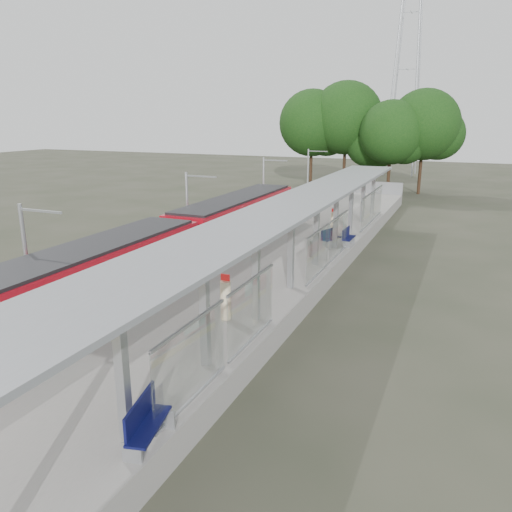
{
  "coord_description": "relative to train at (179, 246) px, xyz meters",
  "views": [
    {
      "loc": [
        9.02,
        -6.45,
        8.51
      ],
      "look_at": [
        0.29,
        14.01,
        2.3
      ],
      "focal_mm": 35.0,
      "sensor_mm": 36.0,
      "label": 1
    }
  ],
  "objects": [
    {
      "name": "ground",
      "position": [
        4.5,
        -15.01,
        -2.05
      ],
      "size": [
        200.0,
        200.0,
        0.0
      ],
      "primitive_type": "plane",
      "color": "#474438",
      "rests_on": "ground"
    },
    {
      "name": "trackbed",
      "position": [
        -0.0,
        4.99,
        -1.93
      ],
      "size": [
        3.0,
        70.0,
        0.24
      ],
      "primitive_type": "cube",
      "color": "#59544C",
      "rests_on": "ground"
    },
    {
      "name": "platform",
      "position": [
        4.5,
        4.99,
        -1.55
      ],
      "size": [
        6.0,
        50.0,
        1.0
      ],
      "primitive_type": "cube",
      "color": "gray",
      "rests_on": "ground"
    },
    {
      "name": "tactile_strip",
      "position": [
        1.95,
        4.99,
        -1.04
      ],
      "size": [
        0.6,
        50.0,
        0.02
      ],
      "primitive_type": "cube",
      "color": "yellow",
      "rests_on": "platform"
    },
    {
      "name": "end_fence",
      "position": [
        4.5,
        29.94,
        -0.45
      ],
      "size": [
        6.0,
        0.1,
        1.2
      ],
      "primitive_type": "cube",
      "color": "#9EA0A5",
      "rests_on": "platform"
    },
    {
      "name": "train",
      "position": [
        0.0,
        0.0,
        0.0
      ],
      "size": [
        2.74,
        27.6,
        3.62
      ],
      "color": "black",
      "rests_on": "ground"
    },
    {
      "name": "canopy",
      "position": [
        6.11,
        1.18,
        2.15
      ],
      "size": [
        3.27,
        38.0,
        3.66
      ],
      "color": "#9EA0A5",
      "rests_on": "platform"
    },
    {
      "name": "pylon",
      "position": [
        3.5,
        57.99,
        16.95
      ],
      "size": [
        8.0,
        4.0,
        38.0
      ],
      "primitive_type": null,
      "color": "#9EA0A5",
      "rests_on": "ground"
    },
    {
      "name": "tree_cluster",
      "position": [
        1.62,
        38.14,
        5.57
      ],
      "size": [
        20.76,
        10.51,
        12.68
      ],
      "color": "#382316",
      "rests_on": "ground"
    },
    {
      "name": "catenary_masts",
      "position": [
        -1.72,
        3.99,
        0.86
      ],
      "size": [
        2.08,
        48.16,
        5.4
      ],
      "color": "#9EA0A5",
      "rests_on": "ground"
    },
    {
      "name": "bench_near",
      "position": [
        7.1,
        -13.05,
        -0.43
      ],
      "size": [
        0.9,
        1.79,
        1.17
      ],
      "rotation": [
        0.0,
        0.0,
        0.23
      ],
      "color": "#0E1147",
      "rests_on": "platform"
    },
    {
      "name": "bench_mid",
      "position": [
        7.11,
        7.69,
        -0.49
      ],
      "size": [
        0.51,
        1.57,
        1.06
      ],
      "rotation": [
        0.0,
        0.0,
        -0.03
      ],
      "color": "#0E1147",
      "rests_on": "platform"
    },
    {
      "name": "bench_far",
      "position": [
        6.17,
        7.2,
        -0.51
      ],
      "size": [
        0.96,
        1.58,
        1.04
      ],
      "rotation": [
        0.0,
        0.0,
        -0.35
      ],
      "color": "#0E1147",
      "rests_on": "platform"
    },
    {
      "name": "info_pillar_near",
      "position": [
        5.43,
        -5.46,
        -0.27
      ],
      "size": [
        0.41,
        0.41,
        1.81
      ],
      "rotation": [
        0.0,
        0.0,
        0.02
      ],
      "color": "beige",
      "rests_on": "platform"
    },
    {
      "name": "info_pillar_far",
      "position": [
        5.4,
        10.86,
        -0.35
      ],
      "size": [
        0.36,
        0.36,
        1.61
      ],
      "rotation": [
        0.0,
        0.0,
        -0.16
      ],
      "color": "beige",
      "rests_on": "platform"
    },
    {
      "name": "litter_bin",
      "position": [
        5.95,
        4.45,
        -0.59
      ],
      "size": [
        0.56,
        0.56,
        0.92
      ],
      "primitive_type": "cylinder",
      "rotation": [
        0.0,
        0.0,
        -0.29
      ],
      "color": "#9EA0A5",
      "rests_on": "platform"
    }
  ]
}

